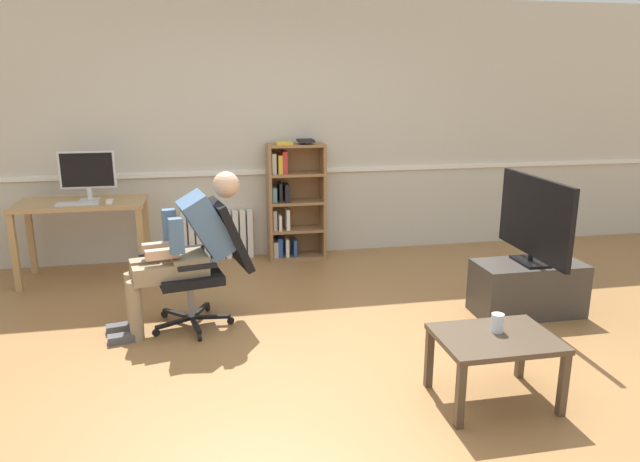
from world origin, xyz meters
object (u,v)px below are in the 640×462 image
object	(u,v)px
computer_desk	(82,214)
office_chair	(208,259)
computer_mouse	(110,201)
person_seated	(185,247)
keyboard	(78,204)
tv_screen	(534,219)
drinking_glass	(497,323)
radiator	(218,235)
bookshelf	(292,201)
imac_monitor	(87,172)
tv_stand	(528,288)
coffee_table	(495,345)

from	to	relation	value
computer_desk	office_chair	xyz separation A→B (m)	(1.16, -1.32, -0.11)
computer_mouse	person_seated	xyz separation A→B (m)	(0.71, -1.23, -0.13)
keyboard	tv_screen	world-z (taller)	tv_screen
office_chair	person_seated	size ratio (longest dim) A/B	0.82
drinking_glass	radiator	bearing A→B (deg)	116.42
person_seated	tv_screen	xyz separation A→B (m)	(2.71, -0.28, 0.16)
bookshelf	computer_mouse	bearing A→B (deg)	-166.93
computer_desk	office_chair	distance (m)	1.76
computer_mouse	person_seated	distance (m)	1.43
keyboard	radiator	distance (m)	1.45
computer_mouse	tv_screen	size ratio (longest dim) A/B	0.10
bookshelf	radiator	world-z (taller)	bookshelf
keyboard	tv_screen	bearing A→B (deg)	-21.91
imac_monitor	tv_stand	distance (m)	4.09
radiator	tv_screen	distance (m)	3.22
keyboard	office_chair	bearing A→B (deg)	-45.61
bookshelf	radiator	size ratio (longest dim) A/B	1.69
tv_screen	keyboard	bearing A→B (deg)	69.37
office_chair	tv_screen	world-z (taller)	tv_screen
radiator	office_chair	distance (m)	1.73
computer_desk	bookshelf	xyz separation A→B (m)	(2.05, 0.29, -0.02)
imac_monitor	radiator	size ratio (longest dim) A/B	0.68
office_chair	tv_screen	distance (m)	2.58
computer_desk	tv_stand	xyz separation A→B (m)	(3.70, -1.63, -0.42)
keyboard	computer_mouse	world-z (taller)	computer_mouse
tv_screen	bookshelf	bearing A→B (deg)	42.00
keyboard	bookshelf	xyz separation A→B (m)	(2.05, 0.43, -0.15)
coffee_table	drinking_glass	bearing A→B (deg)	59.77
office_chair	tv_stand	size ratio (longest dim) A/B	1.13
keyboard	coffee_table	bearing A→B (deg)	-43.77
radiator	drinking_glass	world-z (taller)	drinking_glass
computer_mouse	radiator	world-z (taller)	computer_mouse
tv_stand	computer_mouse	bearing A→B (deg)	156.21
computer_mouse	coffee_table	distance (m)	3.70
computer_mouse	drinking_glass	bearing A→B (deg)	-46.02
tv_screen	drinking_glass	distance (m)	1.47
radiator	bookshelf	bearing A→B (deg)	-7.11
person_seated	coffee_table	distance (m)	2.33
tv_stand	computer_desk	bearing A→B (deg)	156.27
office_chair	coffee_table	bearing A→B (deg)	35.93
imac_monitor	bookshelf	bearing A→B (deg)	6.17
computer_mouse	radiator	size ratio (longest dim) A/B	0.13
tv_stand	coffee_table	bearing A→B (deg)	-127.88
office_chair	person_seated	bearing A→B (deg)	-90.00
keyboard	drinking_glass	size ratio (longest dim) A/B	3.38
keyboard	tv_screen	xyz separation A→B (m)	(3.70, -1.49, 0.03)
coffee_table	bookshelf	bearing A→B (deg)	103.34
computer_desk	drinking_glass	size ratio (longest dim) A/B	10.61
computer_desk	coffee_table	bearing A→B (deg)	-45.19
computer_mouse	drinking_glass	size ratio (longest dim) A/B	0.90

